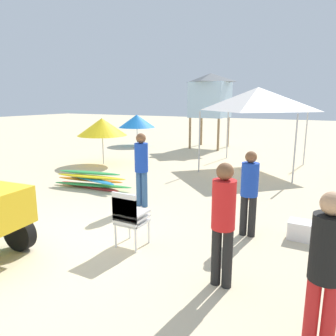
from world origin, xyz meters
TOP-DOWN VIEW (x-y plane):
  - ground at (0.00, 0.00)m, footprint 80.00×80.00m
  - stacked_plastic_chairs at (1.24, 0.67)m, footprint 0.48×0.48m
  - surfboard_pile at (-2.01, 3.32)m, footprint 2.58×0.93m
  - lifeguard_near_left at (4.32, -0.41)m, footprint 0.32×0.32m
  - lifeguard_near_center at (2.93, 2.16)m, footprint 0.32×0.32m
  - lifeguard_near_right at (3.04, 0.31)m, footprint 0.32×0.32m
  - lifeguard_far_right at (0.23, 2.65)m, footprint 0.32×0.32m
  - popup_canopy at (1.56, 8.35)m, footprint 3.21×3.21m
  - lifeguard_tower at (-1.85, 12.51)m, footprint 1.98×1.98m
  - beach_umbrella_left at (-3.94, 6.27)m, footprint 1.94×1.94m
  - beach_umbrella_mid at (-5.76, 11.44)m, footprint 2.02×2.02m
  - traffic_cone_near at (2.32, 4.55)m, footprint 0.34×0.34m
  - cooler_box at (3.90, 2.47)m, footprint 0.55×0.36m

SIDE VIEW (x-z plane):
  - ground at x=0.00m, z-range 0.00..0.00m
  - cooler_box at x=3.90m, z-range 0.00..0.34m
  - surfboard_pile at x=-2.01m, z-range -0.01..0.47m
  - traffic_cone_near at x=2.32m, z-range 0.00..0.48m
  - stacked_plastic_chairs at x=1.24m, z-range 0.09..1.11m
  - lifeguard_near_center at x=2.93m, z-range 0.12..1.75m
  - lifeguard_near_left at x=4.32m, z-range 0.13..1.86m
  - lifeguard_near_right at x=3.04m, z-range 0.14..1.89m
  - lifeguard_far_right at x=0.23m, z-range 0.14..1.92m
  - beach_umbrella_mid at x=-5.76m, z-range 0.50..2.22m
  - beach_umbrella_left at x=-3.94m, z-range 0.58..2.41m
  - popup_canopy at x=1.56m, z-range 1.07..4.04m
  - lifeguard_tower at x=-1.85m, z-range 0.82..4.68m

